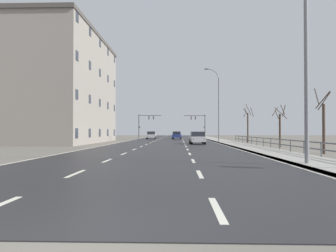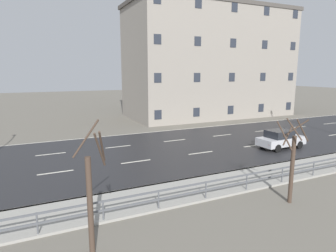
% 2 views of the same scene
% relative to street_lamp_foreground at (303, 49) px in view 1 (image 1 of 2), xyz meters
% --- Properties ---
extents(ground_plane, '(160.00, 160.00, 0.12)m').
position_rel_street_lamp_foreground_xyz_m(ground_plane, '(-7.44, 37.22, -5.58)').
color(ground_plane, '#666056').
extents(road_asphalt_strip, '(14.00, 120.00, 0.03)m').
position_rel_street_lamp_foreground_xyz_m(road_asphalt_strip, '(-7.44, 49.21, -5.51)').
color(road_asphalt_strip, '#232326').
rests_on(road_asphalt_strip, ground).
extents(sidewalk_right, '(3.00, 120.00, 0.12)m').
position_rel_street_lamp_foreground_xyz_m(sidewalk_right, '(0.99, 49.22, -5.46)').
color(sidewalk_right, gray).
rests_on(sidewalk_right, ground).
extents(guardrail, '(0.07, 36.02, 1.00)m').
position_rel_street_lamp_foreground_xyz_m(guardrail, '(2.41, 13.92, -4.81)').
color(guardrail, '#515459').
rests_on(guardrail, ground).
extents(street_lamp_foreground, '(2.63, 0.24, 11.30)m').
position_rel_street_lamp_foreground_xyz_m(street_lamp_foreground, '(0.00, 0.00, 0.00)').
color(street_lamp_foreground, slate).
rests_on(street_lamp_foreground, ground).
extents(street_lamp_midground, '(2.26, 0.24, 11.07)m').
position_rel_street_lamp_foreground_xyz_m(street_lamp_midground, '(0.04, 33.12, -0.07)').
color(street_lamp_midground, slate).
rests_on(street_lamp_midground, ground).
extents(traffic_signal_right, '(5.18, 0.36, 5.62)m').
position_rel_street_lamp_foreground_xyz_m(traffic_signal_right, '(-0.86, 62.32, -1.62)').
color(traffic_signal_right, '#38383A').
rests_on(traffic_signal_right, ground).
extents(traffic_signal_left, '(5.45, 0.36, 5.62)m').
position_rel_street_lamp_foreground_xyz_m(traffic_signal_left, '(-13.94, 61.28, -1.61)').
color(traffic_signal_left, '#38383A').
rests_on(traffic_signal_left, ground).
extents(car_far_left, '(1.99, 4.18, 1.57)m').
position_rel_street_lamp_foreground_xyz_m(car_far_left, '(-6.22, 50.87, -4.71)').
color(car_far_left, navy).
rests_on(car_far_left, ground).
extents(car_far_right, '(1.98, 4.18, 1.57)m').
position_rel_street_lamp_foreground_xyz_m(car_far_right, '(-11.51, 50.96, -4.71)').
color(car_far_right, '#B7B7BC').
rests_on(car_far_right, ground).
extents(car_mid_centre, '(1.96, 4.17, 1.57)m').
position_rel_street_lamp_foreground_xyz_m(car_mid_centre, '(-3.54, 25.04, -4.71)').
color(car_mid_centre, '#B7B7BC').
rests_on(car_mid_centre, ground).
extents(brick_building, '(10.73, 23.70, 15.30)m').
position_rel_street_lamp_foreground_xyz_m(brick_building, '(-22.34, 30.07, 2.14)').
color(brick_building, gray).
rests_on(brick_building, ground).
extents(bare_tree_near, '(1.16, 1.09, 4.76)m').
position_rel_street_lamp_foreground_xyz_m(bare_tree_near, '(4.46, 7.96, -3.43)').
color(bare_tree_near, '#423328').
rests_on(bare_tree_near, ground).
extents(bare_tree_mid, '(1.31, 1.56, 4.27)m').
position_rel_street_lamp_foreground_xyz_m(bare_tree_mid, '(4.35, 17.53, -3.47)').
color(bare_tree_mid, '#423328').
rests_on(bare_tree_mid, ground).
extents(bare_tree_far, '(1.52, 1.62, 5.50)m').
position_rel_street_lamp_foreground_xyz_m(bare_tree_far, '(3.98, 30.90, -3.00)').
color(bare_tree_far, '#423328').
rests_on(bare_tree_far, ground).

